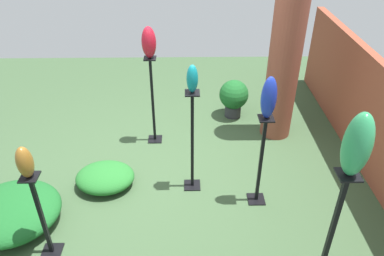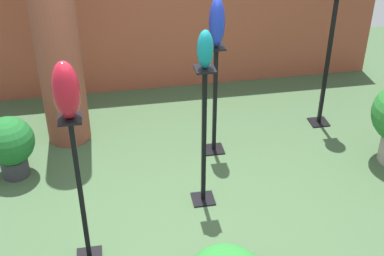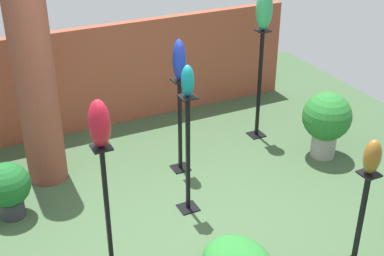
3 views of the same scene
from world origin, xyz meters
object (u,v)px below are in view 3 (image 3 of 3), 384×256
Objects in this scene: art_vase_cobalt at (179,60)px; potted_plant_front_right at (327,120)px; pedestal_teal at (188,160)px; pedestal_bronze at (360,226)px; art_vase_teal at (188,81)px; brick_pillar at (35,78)px; art_vase_jade at (264,9)px; pedestal_ruby at (108,217)px; art_vase_ruby at (99,124)px; art_vase_bronze at (372,157)px; pedestal_jade at (259,89)px; potted_plant_mid_left at (8,187)px; pedestal_cobalt at (180,130)px.

potted_plant_front_right is at bearing -15.99° from art_vase_cobalt.
pedestal_teal is 1.77m from pedestal_bronze.
potted_plant_front_right is (1.99, 0.27, -0.97)m from art_vase_teal.
brick_pillar is 2.77m from art_vase_jade.
art_vase_cobalt is (0.26, 0.76, -0.09)m from art_vase_teal.
art_vase_ruby is at bearing 180.00° from pedestal_ruby.
art_vase_bronze reaches higher than potted_plant_front_right.
potted_plant_front_right is at bearing -60.49° from pedestal_jade.
pedestal_teal is at bearing 0.00° from art_vase_teal.
art_vase_teal is (1.02, 0.53, 0.88)m from pedestal_ruby.
pedestal_ruby is (-2.01, 0.92, 0.14)m from pedestal_bronze.
pedestal_bronze is at bearing -51.37° from brick_pillar.
art_vase_jade is at bearing 35.15° from pedestal_teal.
art_vase_teal is (-1.53, -1.08, 0.80)m from pedestal_jade.
pedestal_ruby is 3.22m from art_vase_jade.
art_vase_ruby is at bearing 155.30° from pedestal_bronze.
pedestal_teal is (1.20, -1.28, -0.64)m from brick_pillar.
art_vase_bronze is 0.38× the size of potted_plant_front_right.
potted_plant_front_right is (1.99, 0.27, -0.11)m from pedestal_teal.
pedestal_ruby is (-2.55, -1.61, -0.08)m from pedestal_jade.
pedestal_jade is 3.12× the size of art_vase_cobalt.
art_vase_teal is at bearing -22.06° from potted_plant_mid_left.
pedestal_teal is 1.14× the size of pedestal_cobalt.
potted_plant_front_right is at bearing -6.55° from potted_plant_mid_left.
pedestal_jade is 2.35× the size of potted_plant_mid_left.
art_vase_teal is at bearing 124.09° from art_vase_bronze.
pedestal_cobalt is 2.47× the size of art_vase_cobalt.
pedestal_bronze is (-0.54, -2.53, -0.22)m from pedestal_jade.
pedestal_bronze is (0.99, -1.46, -0.15)m from pedestal_teal.
pedestal_cobalt is 0.79× the size of pedestal_jade.
art_vase_bronze is at bearing -71.92° from art_vase_cobalt.
pedestal_ruby is 0.91m from art_vase_ruby.
art_vase_cobalt reaches higher than pedestal_ruby.
art_vase_jade is (2.55, 1.61, 1.11)m from pedestal_ruby.
art_vase_jade is 1.22× the size of art_vase_ruby.
pedestal_ruby is at bearing -84.53° from brick_pillar.
art_vase_cobalt is (0.26, 0.76, 0.78)m from pedestal_teal.
pedestal_ruby is 4.10× the size of art_vase_teal.
pedestal_ruby is at bearing -152.51° from pedestal_teal.
pedestal_cobalt reaches higher than potted_plant_front_right.
art_vase_cobalt is at bearing 70.97° from art_vase_teal.
pedestal_ruby is at bearing -61.02° from potted_plant_mid_left.
pedestal_ruby reaches higher than potted_plant_front_right.
pedestal_bronze is 0.71m from art_vase_bronze.
brick_pillar reaches higher than pedestal_cobalt.
art_vase_teal is 0.81m from art_vase_cobalt.
art_vase_teal is 0.51× the size of potted_plant_mid_left.
brick_pillar is 2.96× the size of potted_plant_front_right.
pedestal_jade is at bearing 14.02° from pedestal_cobalt.
art_vase_cobalt reaches higher than potted_plant_front_right.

